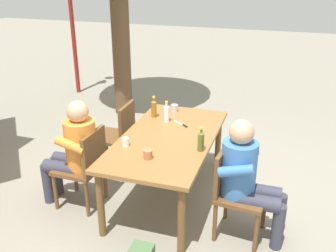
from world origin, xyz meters
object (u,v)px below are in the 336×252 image
at_px(cup_terracotta, 148,154).
at_px(person_in_white_shirt, 75,148).
at_px(table_knife, 182,124).
at_px(chair_far_right, 119,133).
at_px(cup_white, 125,142).
at_px(dining_table, 168,143).
at_px(cup_steel, 174,108).
at_px(chair_near_left, 234,188).
at_px(bottle_olive, 201,141).
at_px(chair_far_left, 85,164).
at_px(bottle_clear, 166,113).
at_px(bottle_amber, 154,108).
at_px(person_in_plaid_shirt, 247,175).

bearing_deg(cup_terracotta, person_in_white_shirt, 82.47).
bearing_deg(person_in_white_shirt, table_knife, -50.48).
bearing_deg(chair_far_right, cup_white, -149.83).
relative_size(dining_table, person_in_white_shirt, 1.54).
relative_size(cup_steel, cup_white, 1.09).
bearing_deg(person_in_white_shirt, chair_near_left, -89.72).
xyz_separation_m(dining_table, bottle_olive, (-0.21, -0.40, 0.19)).
bearing_deg(chair_near_left, cup_terracotta, 98.61).
relative_size(chair_far_left, person_in_white_shirt, 0.74).
height_order(bottle_clear, cup_steel, bottle_clear).
distance_m(dining_table, bottle_olive, 0.49).
distance_m(chair_far_left, bottle_clear, 1.07).
bearing_deg(bottle_amber, chair_far_left, 153.55).
bearing_deg(dining_table, cup_terracotta, 176.96).
relative_size(person_in_plaid_shirt, cup_white, 14.22).
bearing_deg(cup_terracotta, chair_far_right, 38.56).
relative_size(chair_near_left, person_in_plaid_shirt, 0.74).
bearing_deg(cup_terracotta, bottle_olive, -54.00).
relative_size(person_in_white_shirt, bottle_clear, 4.79).
xyz_separation_m(chair_far_left, cup_white, (0.07, -0.43, 0.29)).
relative_size(chair_near_left, person_in_white_shirt, 0.74).
relative_size(chair_far_right, cup_terracotta, 10.21).
distance_m(chair_far_left, chair_far_right, 0.82).
height_order(chair_far_left, person_in_plaid_shirt, person_in_plaid_shirt).
distance_m(chair_far_right, person_in_white_shirt, 0.84).
distance_m(cup_white, table_knife, 0.79).
xyz_separation_m(chair_far_left, person_in_white_shirt, (0.00, 0.11, 0.17)).
relative_size(person_in_plaid_shirt, bottle_amber, 4.57).
xyz_separation_m(chair_near_left, person_in_plaid_shirt, (-0.01, -0.11, 0.17)).
bearing_deg(chair_far_left, chair_near_left, -89.60).
xyz_separation_m(bottle_amber, bottle_olive, (-0.69, -0.73, -0.01)).
bearing_deg(bottle_clear, table_knife, -99.37).
distance_m(bottle_olive, cup_white, 0.75).
distance_m(chair_far_right, bottle_olive, 1.37).
relative_size(dining_table, bottle_clear, 7.38).
distance_m(bottle_amber, bottle_olive, 1.00).
height_order(dining_table, table_knife, table_knife).
height_order(person_in_white_shirt, table_knife, person_in_white_shirt).
bearing_deg(dining_table, table_knife, -7.41).
bearing_deg(cup_white, chair_near_left, -93.27).
bearing_deg(bottle_olive, person_in_white_shirt, 98.82).
distance_m(bottle_clear, cup_terracotta, 0.92).
xyz_separation_m(chair_far_right, cup_white, (-0.75, -0.43, 0.29)).
bearing_deg(table_knife, chair_far_right, 86.13).
relative_size(bottle_amber, bottle_clear, 1.05).
relative_size(bottle_amber, bottle_olive, 1.05).
distance_m(chair_far_right, table_knife, 0.86).
distance_m(cup_steel, table_knife, 0.42).
height_order(person_in_plaid_shirt, bottle_amber, person_in_plaid_shirt).
bearing_deg(person_in_plaid_shirt, chair_far_left, 90.09).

